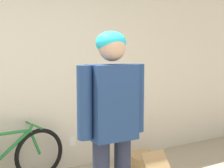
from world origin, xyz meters
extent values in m
cube|color=beige|center=(0.00, 2.33, 1.30)|extent=(8.00, 0.06, 2.60)
cube|color=white|center=(0.55, 2.30, 0.35)|extent=(0.08, 0.01, 0.12)
cube|color=navy|center=(0.26, 0.75, 1.13)|extent=(0.38, 0.26, 0.61)
cylinder|color=navy|center=(0.01, 0.75, 1.14)|extent=(0.12, 0.12, 0.58)
cylinder|color=navy|center=(0.50, 0.75, 1.14)|extent=(0.12, 0.12, 0.58)
sphere|color=tan|center=(0.26, 0.75, 1.57)|extent=(0.22, 0.22, 0.22)
ellipsoid|color=#23B7CC|center=(0.26, 0.76, 1.61)|extent=(0.25, 0.23, 0.19)
torus|color=black|center=(0.05, 2.14, 0.31)|extent=(0.62, 0.14, 0.62)
cylinder|color=#237A38|center=(-0.30, 2.08, 0.44)|extent=(0.50, 0.12, 0.39)
cylinder|color=#237A38|center=(-0.35, 2.07, 0.63)|extent=(0.58, 0.12, 0.05)
cylinder|color=#237A38|center=(0.00, 2.13, 0.46)|extent=(0.15, 0.06, 0.32)
cylinder|color=#237A38|center=(-0.04, 2.12, 0.65)|extent=(0.07, 0.04, 0.08)
cylinder|color=#237A38|center=(-0.02, 2.12, 0.68)|extent=(0.09, 0.46, 0.02)
cube|color=tan|center=(1.31, 1.73, 0.10)|extent=(0.36, 0.48, 0.20)
cube|color=tan|center=(1.31, 1.49, 0.19)|extent=(0.35, 0.17, 0.21)
camera|label=1|loc=(-1.00, -1.44, 1.55)|focal=50.00mm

